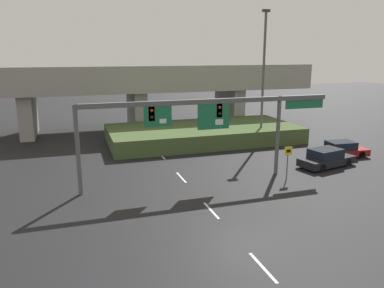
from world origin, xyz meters
TOP-DOWN VIEW (x-y plane):
  - ground_plane at (0.00, 0.00)m, footprint 160.00×160.00m
  - lane_markings at (0.00, 13.12)m, footprint 0.14×33.18m
  - signal_gantry at (1.35, 8.80)m, footprint 17.95×0.44m
  - speed_limit_sign at (7.04, 7.30)m, footprint 0.60×0.11m
  - highway_light_pole_near at (10.72, 18.18)m, footprint 0.70×0.36m
  - overpass_bridge at (0.00, 28.61)m, footprint 41.50×8.08m
  - grass_embankment at (5.39, 20.49)m, footprint 19.02×8.94m
  - parked_sedan_near_right at (11.73, 9.14)m, footprint 4.99×2.83m
  - parked_sedan_mid_right at (14.76, 11.06)m, footprint 4.48×2.10m

SIDE VIEW (x-z plane):
  - ground_plane at x=0.00m, z-range 0.00..0.00m
  - lane_markings at x=0.00m, z-range 0.00..0.01m
  - parked_sedan_mid_right at x=14.76m, z-range -0.05..1.34m
  - parked_sedan_near_right at x=11.73m, z-range -0.05..1.39m
  - grass_embankment at x=5.39m, z-range 0.00..1.54m
  - speed_limit_sign at x=7.04m, z-range 0.37..2.84m
  - signal_gantry at x=1.35m, z-range 1.85..7.63m
  - overpass_bridge at x=0.00m, z-range 1.36..8.83m
  - highway_light_pole_near at x=10.72m, z-range 0.37..13.13m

